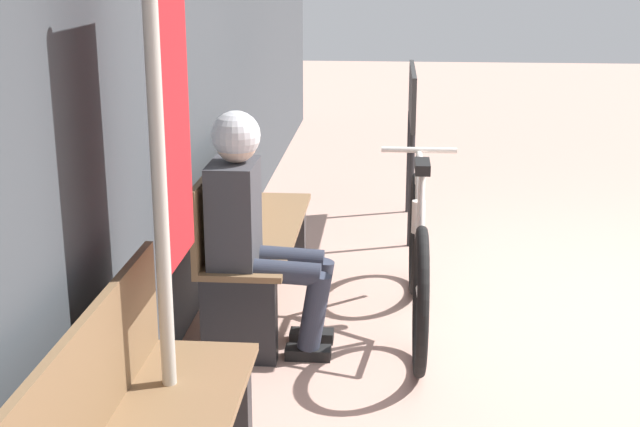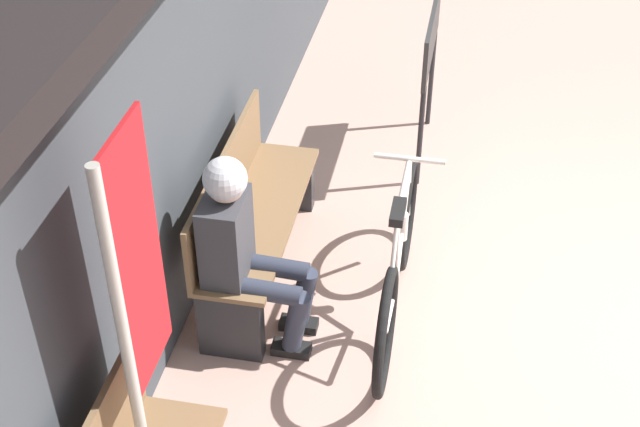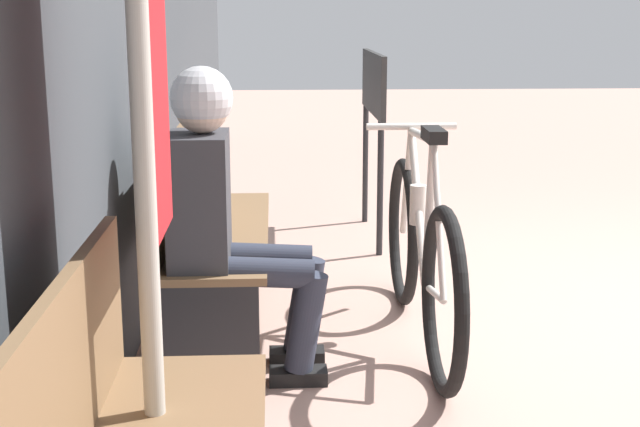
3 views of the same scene
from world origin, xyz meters
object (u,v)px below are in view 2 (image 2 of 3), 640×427
Objects in this scene: person_seated at (243,240)px; bicycle at (398,264)px; banner_pole at (136,299)px; signboard at (431,45)px; park_bench_near at (252,220)px.

bicycle is at bearing -68.20° from person_seated.
banner_pole is at bearing 148.15° from bicycle.
park_bench_near is at bearing 149.96° from signboard.
banner_pole is (-1.13, 0.10, 0.58)m from person_seated.
person_seated is 1.27m from banner_pole.
signboard is at bearing -30.04° from park_bench_near.
banner_pole reaches higher than bicycle.
person_seated is at bearing 159.28° from signboard.
banner_pole reaches higher than signboard.
banner_pole is (-1.67, -0.00, 0.87)m from park_bench_near.
park_bench_near is 0.76× the size of banner_pole.
signboard is (2.09, -0.79, 0.18)m from person_seated.
bicycle is 0.91m from person_seated.
bicycle is (-0.22, -0.90, -0.01)m from park_bench_near.
banner_pole reaches higher than person_seated.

